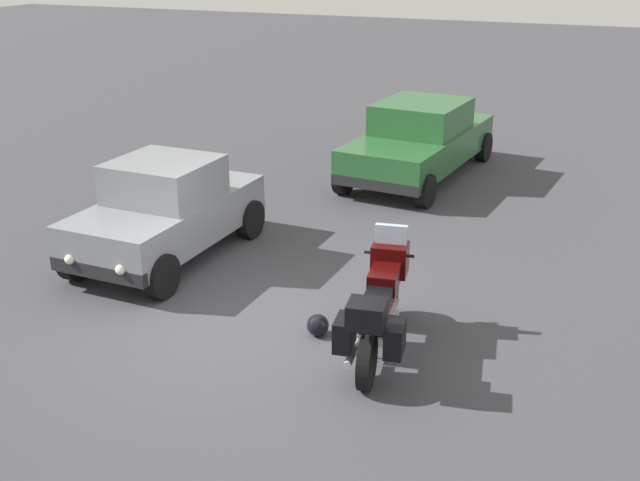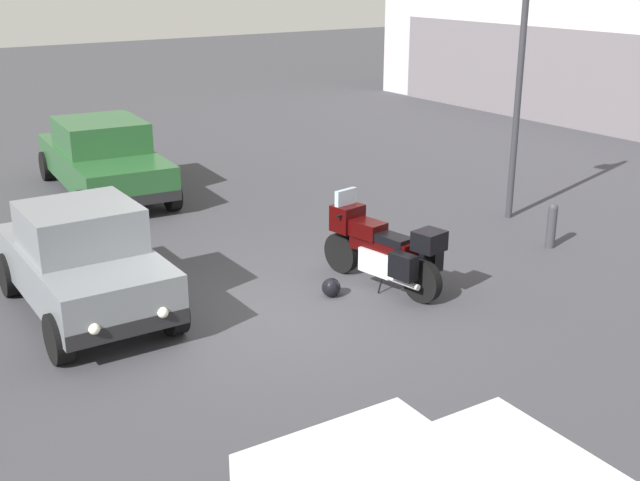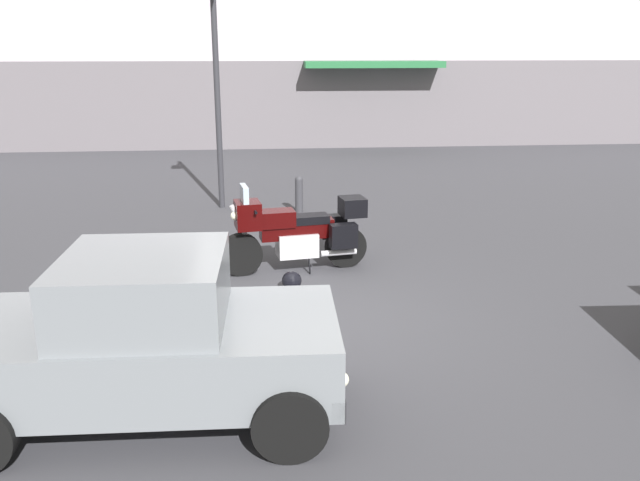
{
  "view_description": "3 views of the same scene",
  "coord_description": "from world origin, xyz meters",
  "px_view_note": "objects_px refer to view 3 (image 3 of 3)",
  "views": [
    {
      "loc": [
        7.73,
        4.2,
        4.62
      ],
      "look_at": [
        -0.35,
        0.8,
        1.14
      ],
      "focal_mm": 42.67,
      "sensor_mm": 36.0,
      "label": 1
    },
    {
      "loc": [
        8.79,
        -5.32,
        4.61
      ],
      "look_at": [
        0.32,
        0.49,
        1.04
      ],
      "focal_mm": 45.03,
      "sensor_mm": 36.0,
      "label": 2
    },
    {
      "loc": [
        -0.4,
        -7.71,
        3.32
      ],
      "look_at": [
        0.34,
        0.47,
        0.85
      ],
      "focal_mm": 36.83,
      "sensor_mm": 36.0,
      "label": 3
    }
  ],
  "objects_px": {
    "motorcycle": "(297,231)",
    "streetlamp_curbside": "(216,68)",
    "helmet": "(292,281)",
    "bollard_curbside": "(299,194)",
    "car_compact_side": "(149,340)"
  },
  "relations": [
    {
      "from": "car_compact_side",
      "to": "streetlamp_curbside",
      "type": "height_order",
      "value": "streetlamp_curbside"
    },
    {
      "from": "streetlamp_curbside",
      "to": "bollard_curbside",
      "type": "bearing_deg",
      "value": -19.14
    },
    {
      "from": "motorcycle",
      "to": "streetlamp_curbside",
      "type": "height_order",
      "value": "streetlamp_curbside"
    },
    {
      "from": "motorcycle",
      "to": "helmet",
      "type": "relative_size",
      "value": 8.05
    },
    {
      "from": "helmet",
      "to": "car_compact_side",
      "type": "relative_size",
      "value": 0.08
    },
    {
      "from": "streetlamp_curbside",
      "to": "car_compact_side",
      "type": "bearing_deg",
      "value": -91.49
    },
    {
      "from": "car_compact_side",
      "to": "bollard_curbside",
      "type": "relative_size",
      "value": 4.48
    },
    {
      "from": "car_compact_side",
      "to": "streetlamp_curbside",
      "type": "xyz_separation_m",
      "value": [
        0.21,
        7.99,
        2.1
      ]
    },
    {
      "from": "car_compact_side",
      "to": "bollard_curbside",
      "type": "bearing_deg",
      "value": 77.76
    },
    {
      "from": "bollard_curbside",
      "to": "car_compact_side",
      "type": "bearing_deg",
      "value": -103.61
    },
    {
      "from": "helmet",
      "to": "streetlamp_curbside",
      "type": "distance_m",
      "value": 5.72
    },
    {
      "from": "motorcycle",
      "to": "helmet",
      "type": "bearing_deg",
      "value": 72.26
    },
    {
      "from": "helmet",
      "to": "bollard_curbside",
      "type": "distance_m",
      "value": 4.34
    },
    {
      "from": "motorcycle",
      "to": "bollard_curbside",
      "type": "height_order",
      "value": "motorcycle"
    },
    {
      "from": "motorcycle",
      "to": "bollard_curbside",
      "type": "relative_size",
      "value": 2.88
    }
  ]
}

